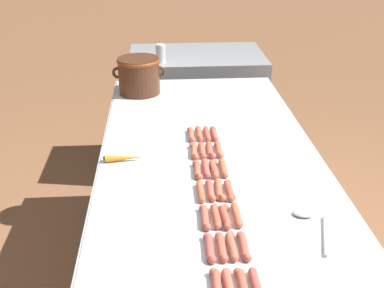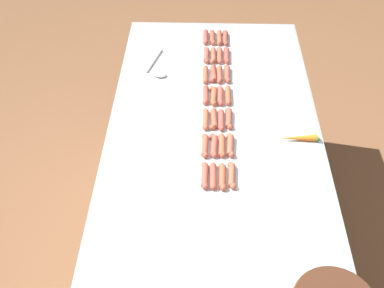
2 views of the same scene
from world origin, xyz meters
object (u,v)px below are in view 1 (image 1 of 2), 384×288
hot_dog_6 (191,135)px  hot_dog_15 (233,246)px  hot_dog_21 (256,285)px  serving_spoon (310,220)px  carrot (124,158)px  hot_dog_5 (194,151)px  hot_dog_16 (226,217)px  hot_dog_24 (229,190)px  hot_dog_10 (211,190)px  hot_dog_11 (206,168)px  hot_dog_9 (216,216)px  hot_dog_4 (197,170)px  hot_dog_27 (214,134)px  hot_dog_3 (201,191)px  hot_dog_17 (220,190)px  hot_dog_26 (219,150)px  hot_dog_25 (223,168)px  back_cabinet (196,113)px  hot_dog_8 (221,247)px  hot_dog_12 (202,150)px  hot_dog_13 (199,134)px  hot_dog_22 (244,246)px  hot_dog_14 (243,286)px  hot_dog_20 (207,134)px  hot_dog_0 (217,286)px  hot_dog_7 (229,286)px  soda_can (161,53)px  bean_pot (139,74)px  hot_dog_23 (237,215)px  hot_dog_18 (215,169)px  hot_dog_19 (211,150)px

hot_dog_6 → hot_dog_15: bearing=-85.0°
hot_dog_21 → serving_spoon: size_ratio=0.53×
carrot → hot_dog_5: bearing=9.5°
hot_dog_16 → hot_dog_24: bearing=78.4°
hot_dog_10 → hot_dog_11: size_ratio=1.00×
hot_dog_9 → hot_dog_16: size_ratio=1.00×
hot_dog_4 → hot_dog_27: bearing=72.9°
hot_dog_6 → hot_dog_24: size_ratio=1.00×
hot_dog_3 → hot_dog_6: same height
hot_dog_17 → hot_dog_26: same height
hot_dog_10 → hot_dog_25: (0.07, 0.17, 0.00)m
back_cabinet → hot_dog_11: 1.81m
hot_dog_8 → carrot: bearing=118.1°
hot_dog_12 → hot_dog_25: (0.07, -0.17, 0.00)m
hot_dog_16 → hot_dog_13: bearing=92.9°
hot_dog_5 → hot_dog_12: bearing=3.0°
hot_dog_4 → hot_dog_22: size_ratio=1.00×
serving_spoon → carrot: bearing=142.8°
hot_dog_12 → hot_dog_24: size_ratio=1.00×
hot_dog_21 → hot_dog_15: bearing=102.1°
hot_dog_14 → serving_spoon: (0.28, 0.31, -0.01)m
hot_dog_24 → hot_dog_27: same height
hot_dog_4 → hot_dog_20: (0.07, 0.35, 0.00)m
hot_dog_0 → hot_dog_27: (0.11, 1.03, 0.00)m
hot_dog_7 → hot_dog_17: bearing=85.8°
hot_dog_10 → soda_can: size_ratio=1.13×
hot_dog_21 → hot_dog_12: bearing=95.0°
hot_dog_3 → hot_dog_11: (0.04, 0.18, 0.00)m
hot_dog_16 → hot_dog_4: bearing=101.9°
hot_dog_15 → hot_dog_21: bearing=-77.9°
back_cabinet → hot_dog_16: size_ratio=6.89×
hot_dog_3 → hot_dog_6: bearing=90.1°
hot_dog_27 → bean_pot: bearing=120.1°
hot_dog_26 → hot_dog_27: (-0.00, 0.17, 0.00)m
hot_dog_9 → hot_dog_23: same height
hot_dog_10 → hot_dog_17: bearing=2.9°
hot_dog_5 → hot_dog_18: same height
back_cabinet → hot_dog_14: (-0.06, -2.44, 0.46)m
bean_pot → serving_spoon: (0.62, -1.36, -0.11)m
hot_dog_18 → hot_dog_25: (0.03, 0.00, 0.00)m
hot_dog_14 → bean_pot: bean_pot is taller
hot_dog_20 → hot_dog_25: bearing=-84.5°
hot_dog_23 → hot_dog_24: bearing=91.0°
hot_dog_7 → hot_dog_9: same height
hot_dog_11 → hot_dog_20: bearing=83.6°
hot_dog_23 → hot_dog_3: bearing=124.0°
hot_dog_0 → hot_dog_3: 0.51m
hot_dog_19 → hot_dog_27: size_ratio=1.00×
back_cabinet → hot_dog_24: hot_dog_24 is taller
hot_dog_11 → carrot: 0.36m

